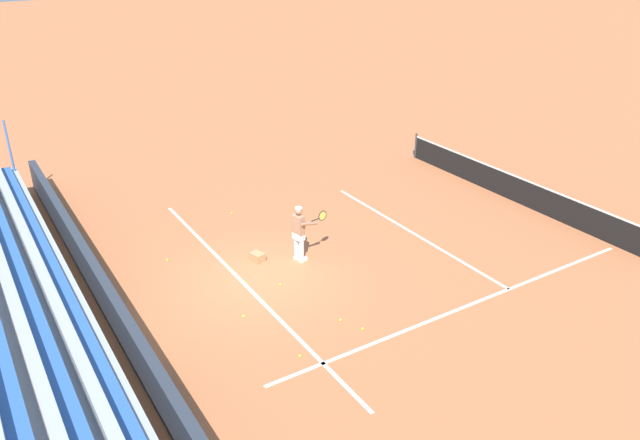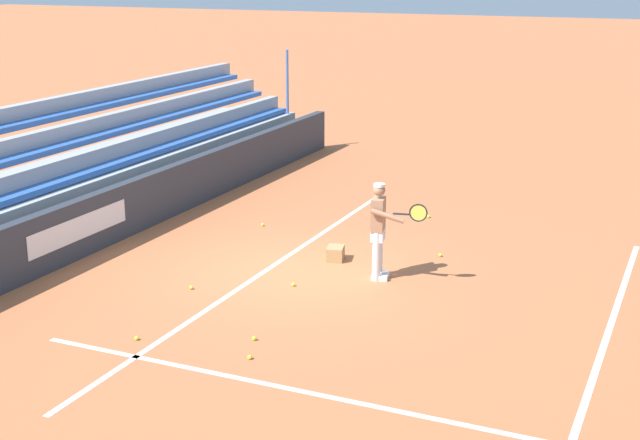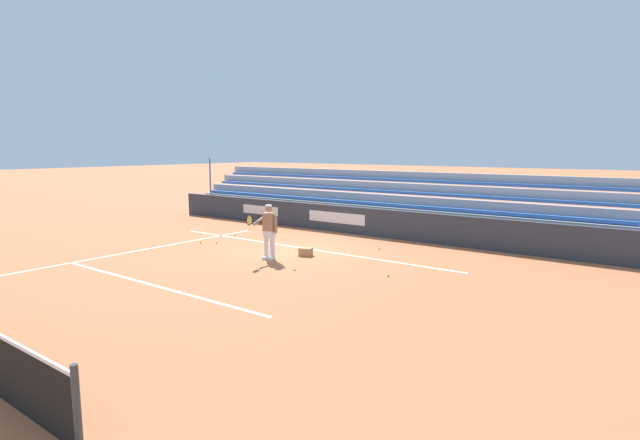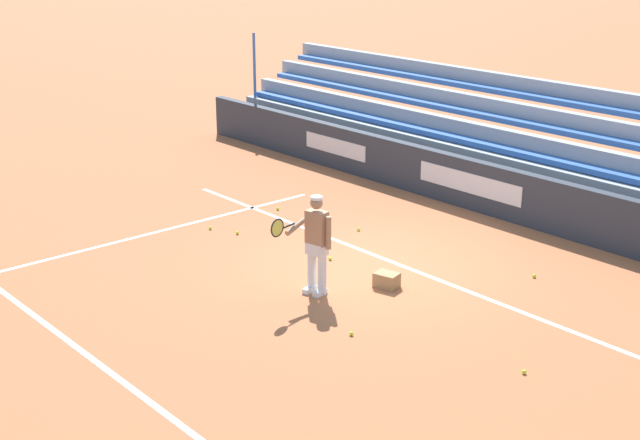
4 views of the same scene
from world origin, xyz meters
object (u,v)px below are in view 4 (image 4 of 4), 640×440
at_px(tennis_ball_on_baseline, 359,229).
at_px(tennis_ball_far_right, 278,209).
at_px(tennis_ball_by_box, 534,276).
at_px(ball_box_cardboard, 387,280).
at_px(tennis_ball_stray_back, 330,259).
at_px(tennis_ball_far_left, 210,228).
at_px(tennis_ball_near_player, 237,233).
at_px(tennis_ball_midcourt, 524,372).
at_px(tennis_ball_toward_net, 351,334).
at_px(tennis_player, 316,244).

relative_size(tennis_ball_on_baseline, tennis_ball_far_right, 1.00).
bearing_deg(tennis_ball_by_box, tennis_ball_on_baseline, 9.36).
xyz_separation_m(ball_box_cardboard, tennis_ball_on_baseline, (2.43, -1.64, -0.10)).
height_order(tennis_ball_stray_back, tennis_ball_far_right, same).
xyz_separation_m(tennis_ball_far_left, tennis_ball_near_player, (-0.60, -0.25, 0.00)).
bearing_deg(tennis_ball_stray_back, tennis_ball_midcourt, 170.37).
relative_size(tennis_ball_far_left, tennis_ball_far_right, 1.00).
bearing_deg(tennis_ball_far_right, ball_box_cardboard, 164.80).
relative_size(tennis_ball_toward_net, tennis_ball_on_baseline, 1.00).
xyz_separation_m(tennis_ball_toward_net, tennis_ball_near_player, (4.86, -1.39, 0.00)).
bearing_deg(tennis_ball_toward_net, tennis_ball_by_box, -96.24).
xyz_separation_m(ball_box_cardboard, tennis_ball_near_player, (3.88, 0.35, -0.10)).
bearing_deg(tennis_ball_midcourt, tennis_ball_near_player, -3.09).
bearing_deg(tennis_ball_stray_back, tennis_ball_toward_net, 144.21).
bearing_deg(tennis_ball_far_right, tennis_player, 149.56).
bearing_deg(tennis_ball_near_player, tennis_ball_on_baseline, -126.15).
height_order(tennis_ball_on_baseline, tennis_ball_midcourt, same).
distance_m(tennis_ball_on_baseline, tennis_ball_near_player, 2.46).
bearing_deg(tennis_ball_near_player, ball_box_cardboard, -174.89).
distance_m(tennis_player, ball_box_cardboard, 1.46).
bearing_deg(tennis_ball_by_box, tennis_ball_near_player, 26.30).
xyz_separation_m(ball_box_cardboard, tennis_ball_midcourt, (-3.45, 0.74, -0.10)).
xyz_separation_m(tennis_ball_stray_back, tennis_ball_far_left, (2.89, 0.71, 0.00)).
height_order(tennis_ball_toward_net, tennis_ball_stray_back, same).
bearing_deg(tennis_ball_stray_back, tennis_ball_near_player, 11.31).
bearing_deg(tennis_ball_on_baseline, tennis_ball_by_box, -170.64).
bearing_deg(tennis_ball_far_left, tennis_ball_on_baseline, -132.53).
bearing_deg(tennis_ball_midcourt, tennis_ball_stray_back, -9.63).
bearing_deg(tennis_ball_on_baseline, tennis_ball_far_left, 47.47).
bearing_deg(tennis_ball_on_baseline, tennis_ball_stray_back, 118.91).
distance_m(tennis_ball_midcourt, tennis_ball_near_player, 7.34).
height_order(tennis_ball_far_left, tennis_ball_by_box, same).
distance_m(tennis_ball_stray_back, tennis_ball_midcourt, 5.11).
height_order(ball_box_cardboard, tennis_ball_on_baseline, ball_box_cardboard).
distance_m(tennis_ball_stray_back, tennis_ball_far_right, 3.20).
distance_m(tennis_ball_far_left, tennis_ball_midcourt, 7.93).
distance_m(tennis_ball_by_box, tennis_ball_near_player, 5.91).
bearing_deg(tennis_ball_near_player, tennis_ball_midcourt, 176.91).
xyz_separation_m(tennis_ball_stray_back, tennis_ball_by_box, (-3.01, -2.16, 0.00)).
bearing_deg(tennis_ball_by_box, ball_box_cardboard, 58.03).
bearing_deg(tennis_ball_toward_net, tennis_player, -22.31).
xyz_separation_m(tennis_player, tennis_ball_midcourt, (-4.06, -0.34, -0.86)).
bearing_deg(tennis_ball_far_left, tennis_ball_far_right, -86.95).
distance_m(tennis_ball_by_box, tennis_ball_far_right, 6.09).
distance_m(ball_box_cardboard, tennis_ball_stray_back, 1.60).
xyz_separation_m(tennis_ball_far_right, tennis_ball_near_player, (-0.70, 1.59, 0.00)).
distance_m(tennis_ball_on_baseline, tennis_ball_midcourt, 6.35).
bearing_deg(tennis_ball_midcourt, tennis_ball_far_left, -1.07).
bearing_deg(tennis_ball_on_baseline, ball_box_cardboard, 146.05).
height_order(tennis_player, tennis_ball_on_baseline, tennis_player).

